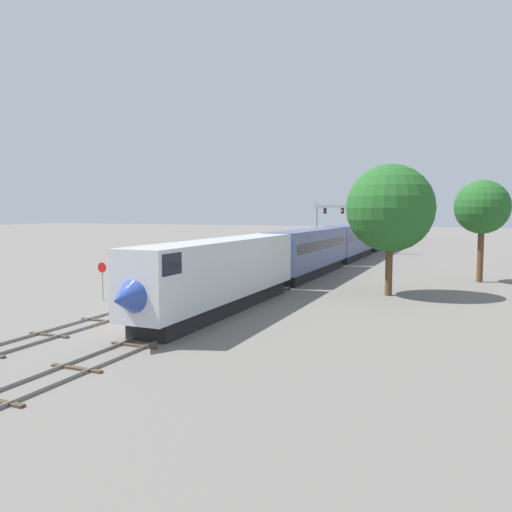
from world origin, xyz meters
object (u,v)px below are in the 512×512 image
at_px(signal_gantry, 351,216).
at_px(stop_sign, 102,276).
at_px(trackside_tree_mid, 482,208).
at_px(trackside_tree_left, 390,208).
at_px(passenger_train, 366,237).

bearing_deg(signal_gantry, stop_sign, -98.73).
height_order(signal_gantry, trackside_tree_mid, trackside_tree_mid).
bearing_deg(trackside_tree_left, signal_gantry, 106.29).
bearing_deg(stop_sign, passenger_train, 79.05).
xyz_separation_m(passenger_train, signal_gantry, (-2.25, -1.23, 3.28)).
bearing_deg(passenger_train, trackside_tree_left, -77.13).
xyz_separation_m(signal_gantry, trackside_tree_left, (11.61, -39.74, 1.00)).
xyz_separation_m(trackside_tree_left, trackside_tree_mid, (6.82, 11.17, 0.12)).
distance_m(passenger_train, signal_gantry, 4.17).
xyz_separation_m(signal_gantry, stop_sign, (-7.75, -50.44, -4.02)).
relative_size(passenger_train, trackside_tree_mid, 12.89).
xyz_separation_m(stop_sign, trackside_tree_left, (19.36, 10.71, 5.03)).
height_order(signal_gantry, trackside_tree_left, trackside_tree_left).
distance_m(trackside_tree_left, trackside_tree_mid, 13.09).
bearing_deg(stop_sign, trackside_tree_mid, 39.88).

